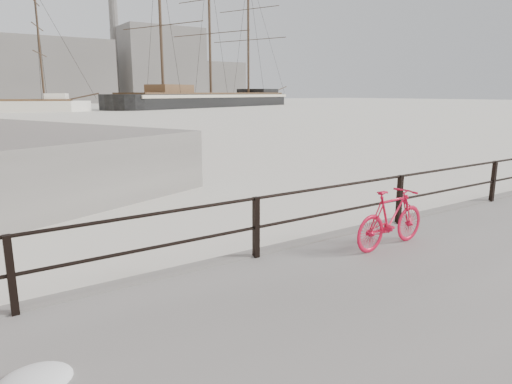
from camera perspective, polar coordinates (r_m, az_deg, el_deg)
ground at (r=9.97m, az=16.49°, el=-5.51°), size 400.00×400.00×0.00m
guardrail at (r=9.66m, az=17.48°, el=-0.91°), size 28.00×0.10×1.00m
bicycle at (r=8.15m, az=16.53°, el=-3.16°), size 1.71×0.32×1.02m
barque_black at (r=101.78m, az=-5.62°, el=10.56°), size 66.09×42.75×35.42m
schooner_mid at (r=84.04m, az=-29.31°, el=8.72°), size 31.62×20.88×20.99m
industrial_west at (r=148.64m, az=-24.10°, el=13.58°), size 32.00×18.00×18.00m
industrial_mid at (r=163.61m, az=-11.99°, el=15.20°), size 26.00×20.00×24.00m
industrial_east at (r=177.87m, az=-5.49°, el=13.53°), size 20.00×16.00×14.00m
smokestack at (r=164.71m, az=-17.26°, el=18.40°), size 2.80×2.80×44.00m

